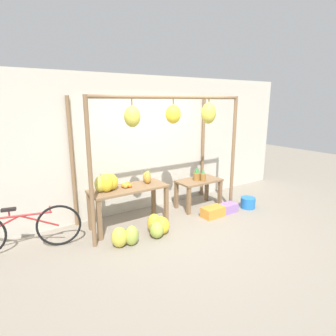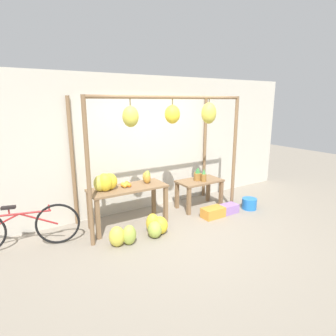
% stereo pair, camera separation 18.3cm
% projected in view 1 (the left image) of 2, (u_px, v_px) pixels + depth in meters
% --- Properties ---
extents(ground_plane, '(20.00, 20.00, 0.00)m').
position_uv_depth(ground_plane, '(190.00, 234.00, 4.97)').
color(ground_plane, gray).
extents(shop_wall_back, '(8.00, 0.08, 2.80)m').
position_uv_depth(shop_wall_back, '(145.00, 144.00, 5.92)').
color(shop_wall_back, beige).
rests_on(shop_wall_back, ground_plane).
extents(stall_awning, '(3.16, 1.14, 2.38)m').
position_uv_depth(stall_awning, '(171.00, 130.00, 5.14)').
color(stall_awning, brown).
rests_on(stall_awning, ground_plane).
extents(display_table_main, '(1.44, 0.57, 0.75)m').
position_uv_depth(display_table_main, '(129.00, 194.00, 5.16)').
color(display_table_main, brown).
rests_on(display_table_main, ground_plane).
extents(display_table_side, '(0.98, 0.54, 0.62)m').
position_uv_depth(display_table_side, '(199.00, 185.00, 6.12)').
color(display_table_side, brown).
rests_on(display_table_side, ground_plane).
extents(banana_pile_on_table, '(0.51, 0.38, 0.32)m').
position_uv_depth(banana_pile_on_table, '(106.00, 183.00, 4.89)').
color(banana_pile_on_table, yellow).
rests_on(banana_pile_on_table, display_table_main).
extents(orange_pile, '(0.19, 0.20, 0.09)m').
position_uv_depth(orange_pile, '(127.00, 185.00, 5.14)').
color(orange_pile, orange).
rests_on(orange_pile, display_table_main).
extents(pineapple_cluster, '(0.20, 0.27, 0.29)m').
position_uv_depth(pineapple_cluster, '(198.00, 175.00, 6.03)').
color(pineapple_cluster, '#A3702D').
rests_on(pineapple_cluster, display_table_side).
extents(banana_pile_ground_left, '(0.49, 0.33, 0.34)m').
position_uv_depth(banana_pile_ground_left, '(125.00, 236.00, 4.51)').
color(banana_pile_ground_left, '#9EB247').
rests_on(banana_pile_ground_left, ground_plane).
extents(banana_pile_ground_right, '(0.49, 0.50, 0.36)m').
position_uv_depth(banana_pile_ground_right, '(158.00, 226.00, 4.90)').
color(banana_pile_ground_right, yellow).
rests_on(banana_pile_ground_right, ground_plane).
extents(fruit_crate_white, '(0.46, 0.27, 0.20)m').
position_uv_depth(fruit_crate_white, '(213.00, 212.00, 5.69)').
color(fruit_crate_white, orange).
rests_on(fruit_crate_white, ground_plane).
extents(blue_bucket, '(0.31, 0.31, 0.24)m').
position_uv_depth(blue_bucket, '(248.00, 203.00, 6.15)').
color(blue_bucket, blue).
rests_on(blue_bucket, ground_plane).
extents(parked_bicycle, '(1.73, 0.46, 0.73)m').
position_uv_depth(parked_bicycle, '(21.00, 230.00, 4.32)').
color(parked_bicycle, black).
rests_on(parked_bicycle, ground_plane).
extents(papaya_pile, '(0.21, 0.26, 0.25)m').
position_uv_depth(papaya_pile, '(147.00, 177.00, 5.38)').
color(papaya_pile, gold).
rests_on(papaya_pile, display_table_main).
extents(fruit_crate_purple, '(0.42, 0.24, 0.18)m').
position_uv_depth(fruit_crate_purple, '(227.00, 208.00, 5.92)').
color(fruit_crate_purple, '#9970B7').
rests_on(fruit_crate_purple, ground_plane).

